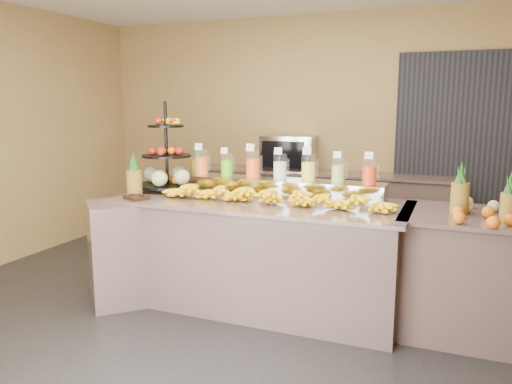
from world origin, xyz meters
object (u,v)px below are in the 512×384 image
Objects in this scene: condiment_caddy at (137,197)px; pitcher_tray at (280,187)px; fruit_stand at (170,167)px; right_fruit_pile at (480,209)px; banana_heap at (271,194)px; oven_warmer at (289,153)px.

pitcher_tray is at bearing 29.98° from condiment_caddy.
right_fruit_pile is (2.68, -0.24, -0.14)m from fruit_stand.
oven_warmer is at bearing 104.40° from banana_heap.
oven_warmer reaches higher than right_fruit_pile.
oven_warmer reaches higher than condiment_caddy.
right_fruit_pile is (1.58, 0.00, -0.00)m from banana_heap.
fruit_stand is 2.69m from right_fruit_pile.
banana_heap is 1.13m from fruit_stand.
fruit_stand is 1.31× the size of oven_warmer.
banana_heap is 1.16m from condiment_caddy.
right_fruit_pile is 0.70× the size of oven_warmer.
right_fruit_pile is (2.70, 0.28, 0.06)m from condiment_caddy.
pitcher_tray is 1.74m from oven_warmer.
right_fruit_pile is at bearing -9.68° from fruit_stand.
right_fruit_pile is (1.62, -0.35, -0.00)m from pitcher_tray.
condiment_caddy is (-0.03, -0.51, -0.20)m from fruit_stand.
fruit_stand is 4.15× the size of condiment_caddy.
banana_heap is at bearing -80.89° from oven_warmer.
oven_warmer reaches higher than banana_heap.
fruit_stand is at bearing -113.39° from oven_warmer.
fruit_stand is 1.87m from oven_warmer.
banana_heap is 1.58m from right_fruit_pile.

